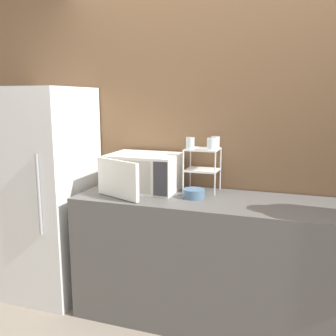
{
  "coord_description": "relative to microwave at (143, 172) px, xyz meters",
  "views": [
    {
      "loc": [
        0.6,
        -2.22,
        1.64
      ],
      "look_at": [
        -0.28,
        0.36,
        1.13
      ],
      "focal_mm": 40.0,
      "sensor_mm": 36.0,
      "label": 1
    }
  ],
  "objects": [
    {
      "name": "wall_back",
      "position": [
        0.5,
        0.29,
        0.23
      ],
      "size": [
        8.0,
        0.06,
        2.6
      ],
      "color": "brown",
      "rests_on": "ground_plane"
    },
    {
      "name": "bowl",
      "position": [
        0.44,
        -0.1,
        -0.11
      ],
      "size": [
        0.16,
        0.16,
        0.07
      ],
      "color": "slate",
      "rests_on": "counter"
    },
    {
      "name": "microwave",
      "position": [
        0.0,
        0.0,
        0.0
      ],
      "size": [
        0.55,
        0.6,
        0.28
      ],
      "color": "silver",
      "rests_on": "counter"
    },
    {
      "name": "dish_rack",
      "position": [
        0.44,
        0.12,
        0.1
      ],
      "size": [
        0.25,
        0.21,
        0.33
      ],
      "color": "white",
      "rests_on": "counter"
    },
    {
      "name": "glass_front_right",
      "position": [
        0.52,
        0.06,
        0.24
      ],
      "size": [
        0.06,
        0.06,
        0.09
      ],
      "color": "silver",
      "rests_on": "dish_rack"
    },
    {
      "name": "glass_back_right",
      "position": [
        0.53,
        0.18,
        0.24
      ],
      "size": [
        0.06,
        0.06,
        0.09
      ],
      "color": "silver",
      "rests_on": "dish_rack"
    },
    {
      "name": "refrigerator",
      "position": [
        -0.83,
        -0.09,
        -0.21
      ],
      "size": [
        0.67,
        0.7,
        1.72
      ],
      "color": "white",
      "rests_on": "ground_plane"
    },
    {
      "name": "glass_front_left",
      "position": [
        0.36,
        0.06,
        0.24
      ],
      "size": [
        0.06,
        0.06,
        0.09
      ],
      "color": "silver",
      "rests_on": "dish_rack"
    },
    {
      "name": "counter",
      "position": [
        0.5,
        -0.08,
        -0.61
      ],
      "size": [
        1.84,
        0.66,
        0.93
      ],
      "color": "#595654",
      "rests_on": "ground_plane"
    }
  ]
}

